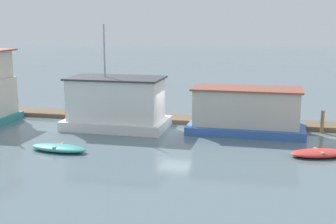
% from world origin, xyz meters
% --- Properties ---
extents(ground_plane, '(200.00, 200.00, 0.00)m').
position_xyz_m(ground_plane, '(0.00, 0.00, 0.00)').
color(ground_plane, slate).
extents(dock_walkway, '(42.40, 2.05, 0.30)m').
position_xyz_m(dock_walkway, '(0.00, 2.66, 0.15)').
color(dock_walkway, brown).
rests_on(dock_walkway, ground_plane).
extents(houseboat_white, '(6.80, 3.88, 6.90)m').
position_xyz_m(houseboat_white, '(-3.72, -0.31, 1.63)').
color(houseboat_white, white).
rests_on(houseboat_white, ground_plane).
extents(houseboat_blue, '(7.45, 3.55, 2.92)m').
position_xyz_m(houseboat_blue, '(4.84, 0.42, 1.38)').
color(houseboat_blue, '#3866B7').
rests_on(houseboat_blue, ground_plane).
extents(dinghy_teal, '(3.46, 1.52, 0.38)m').
position_xyz_m(dinghy_teal, '(-4.99, -6.41, 0.19)').
color(dinghy_teal, teal).
rests_on(dinghy_teal, ground_plane).
extents(dinghy_red, '(3.40, 2.32, 0.37)m').
position_xyz_m(dinghy_red, '(9.02, -4.16, 0.19)').
color(dinghy_red, red).
rests_on(dinghy_red, ground_plane).
extents(mooring_post_far_left, '(0.30, 0.30, 1.57)m').
position_xyz_m(mooring_post_far_left, '(-12.56, 1.38, 0.79)').
color(mooring_post_far_left, '#846B4C').
rests_on(mooring_post_far_left, ground_plane).
extents(mooring_post_near_right, '(0.24, 0.24, 1.49)m').
position_xyz_m(mooring_post_near_right, '(9.64, 1.38, 0.74)').
color(mooring_post_near_right, '#846B4C').
rests_on(mooring_post_near_right, ground_plane).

